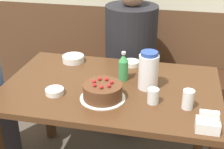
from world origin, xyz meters
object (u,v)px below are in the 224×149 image
Objects in this scene: water_pitcher at (148,71)px; soju_bottle at (123,67)px; bowl_soup_white at (73,59)px; glass_water_tall at (188,99)px; birthday_cake at (103,92)px; glass_tumbler_short at (153,96)px; bench_seat at (131,93)px; bowl_side_dish at (55,91)px; napkin_holder at (208,124)px; bowl_rice_small at (132,63)px; person_pale_blue_shirt at (130,59)px.

water_pitcher is 1.23× the size of soju_bottle.
glass_water_tall is (0.78, -0.45, 0.03)m from bowl_soup_white.
glass_water_tall is at bearing 0.23° from birthday_cake.
birthday_cake is 1.69× the size of bowl_soup_white.
water_pitcher is at bearing 105.94° from glass_tumbler_short.
water_pitcher reaches higher than bench_seat.
bowl_side_dish is 1.00× the size of glass_water_tall.
napkin_holder is at bearing -35.56° from glass_tumbler_short.
glass_water_tall is (0.39, -0.25, -0.03)m from soju_bottle.
bench_seat is at bearing 98.00° from bowl_rice_small.
glass_tumbler_short reaches higher than bowl_rice_small.
birthday_cake is 2.43× the size of glass_water_tall.
bench_seat is 17.28× the size of napkin_holder.
bowl_rice_small is 0.09× the size of person_pale_blue_shirt.
soju_bottle reaches higher than napkin_holder.
person_pale_blue_shirt reaches higher than birthday_cake.
soju_bottle is (0.07, 0.25, 0.04)m from birthday_cake.
soju_bottle is 0.44m from bowl_soup_white.
birthday_cake is 3.02× the size of glass_tumbler_short.
glass_tumbler_short is (0.55, 0.02, 0.03)m from bowl_side_dish.
bench_seat is at bearing 105.14° from glass_tumbler_short.
water_pitcher is 0.49m from napkin_holder.
bowl_rice_small is at bearing -82.00° from bench_seat.
glass_tumbler_short is (0.27, 0.02, -0.00)m from birthday_cake.
water_pitcher is 0.55m from bowl_side_dish.
napkin_holder reaches higher than bench_seat.
bench_seat is 10.34× the size of soju_bottle.
person_pale_blue_shirt is (0.01, -0.16, 0.40)m from bench_seat.
person_pale_blue_shirt is at bearing 94.62° from soju_bottle.
bowl_side_dish is (0.04, -0.46, -0.01)m from bowl_soup_white.
bowl_soup_white reaches higher than bowl_rice_small.
glass_tumbler_short reaches higher than bowl_side_dish.
person_pale_blue_shirt reaches higher than bowl_side_dish.
person_pale_blue_shirt reaches higher than glass_water_tall.
bowl_rice_small is at bearing 53.15° from bowl_side_dish.
soju_bottle is at bearing -94.12° from bowl_rice_small.
water_pitcher is 0.71m from person_pale_blue_shirt.
glass_tumbler_short is (0.26, -0.97, 0.55)m from bench_seat.
soju_bottle reaches higher than birthday_cake.
bench_seat is 1.15m from glass_tumbler_short.
napkin_holder is at bearing -18.18° from birthday_cake.
soju_bottle is 1.67× the size of napkin_holder.
napkin_holder is at bearing -35.82° from bowl_soup_white.
soju_bottle is (0.06, -0.73, 0.59)m from bench_seat.
birthday_cake is 2.29× the size of napkin_holder.
water_pitcher is 0.30m from glass_water_tall.
napkin_holder is at bearing -48.44° from water_pitcher.
bowl_side_dish is (-0.51, -0.19, -0.09)m from water_pitcher.
napkin_holder is at bearing -54.70° from bowl_rice_small.
soju_bottle is 0.15× the size of person_pale_blue_shirt.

